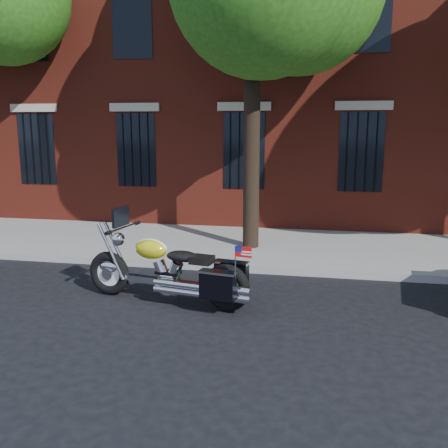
# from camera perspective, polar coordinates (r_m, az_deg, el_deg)

# --- Properties ---
(ground) EXTENTS (120.00, 120.00, 0.00)m
(ground) POSITION_cam_1_polar(r_m,az_deg,el_deg) (8.81, -2.87, -7.80)
(ground) COLOR black
(ground) RESTS_ON ground
(curb) EXTENTS (40.00, 0.16, 0.15)m
(curb) POSITION_cam_1_polar(r_m,az_deg,el_deg) (10.07, -0.99, -4.90)
(curb) COLOR gray
(curb) RESTS_ON ground
(sidewalk) EXTENTS (40.00, 3.60, 0.15)m
(sidewalk) POSITION_cam_1_polar(r_m,az_deg,el_deg) (11.85, 0.89, -2.42)
(sidewalk) COLOR gray
(sidewalk) RESTS_ON ground
(building) EXTENTS (26.00, 10.08, 12.00)m
(building) POSITION_cam_1_polar(r_m,az_deg,el_deg) (18.52, 4.91, 20.91)
(building) COLOR maroon
(building) RESTS_ON ground
(motorcycle) EXTENTS (2.95, 1.20, 1.54)m
(motorcycle) POSITION_cam_1_polar(r_m,az_deg,el_deg) (8.14, -5.80, -5.62)
(motorcycle) COLOR black
(motorcycle) RESTS_ON ground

